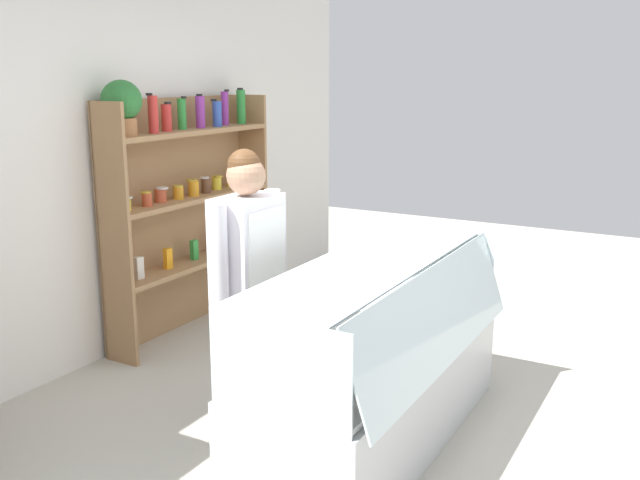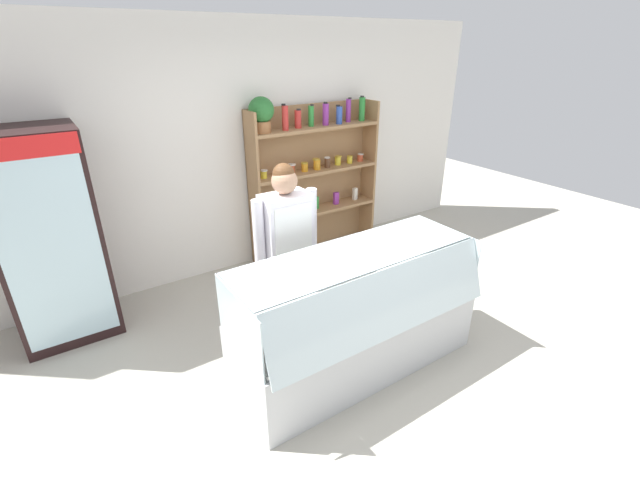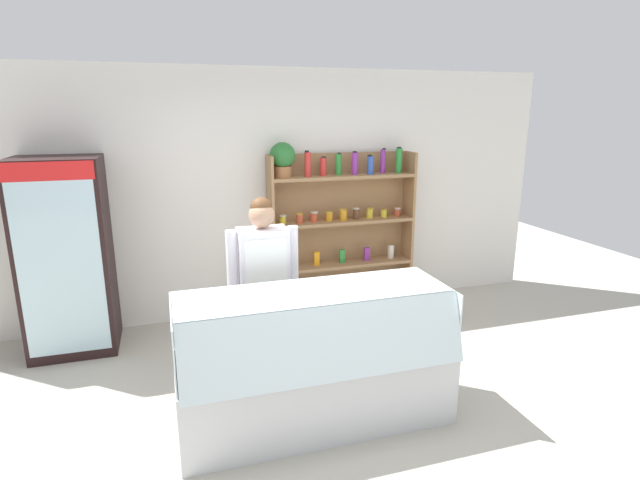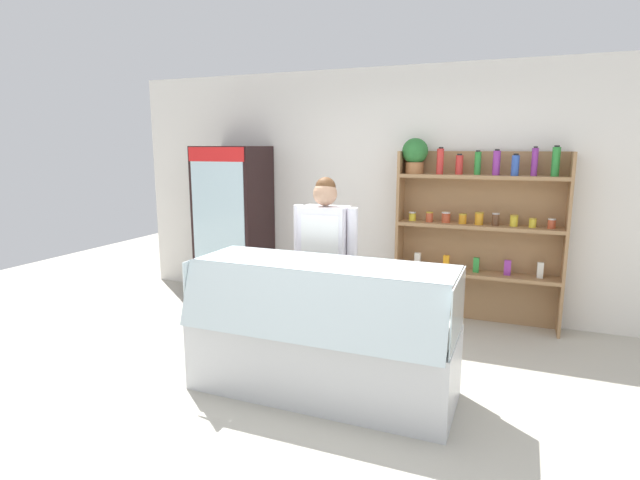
% 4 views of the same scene
% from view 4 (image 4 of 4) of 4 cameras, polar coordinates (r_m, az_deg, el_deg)
% --- Properties ---
extents(ground_plane, '(12.00, 12.00, 0.00)m').
position_cam_4_polar(ground_plane, '(3.93, 0.84, -17.36)').
color(ground_plane, '#B7B2A3').
extents(back_wall, '(6.80, 0.10, 2.70)m').
position_cam_4_polar(back_wall, '(5.68, 9.32, 5.49)').
color(back_wall, white).
rests_on(back_wall, ground).
extents(drinks_fridge, '(0.77, 0.67, 1.85)m').
position_cam_4_polar(drinks_fridge, '(6.10, -9.83, 1.80)').
color(drinks_fridge, black).
rests_on(drinks_fridge, ground).
extents(shelving_unit, '(1.66, 0.29, 1.93)m').
position_cam_4_polar(shelving_unit, '(5.40, 16.83, 2.19)').
color(shelving_unit, '#9E754C').
rests_on(shelving_unit, ground).
extents(deli_display_case, '(1.97, 0.79, 1.01)m').
position_cam_4_polar(deli_display_case, '(3.86, 0.14, -12.76)').
color(deli_display_case, silver).
rests_on(deli_display_case, ground).
extents(shop_clerk, '(0.59, 0.25, 1.59)m').
position_cam_4_polar(shop_clerk, '(4.34, 0.55, -1.50)').
color(shop_clerk, '#383D51').
rests_on(shop_clerk, ground).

